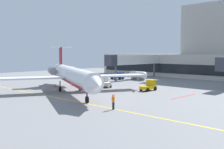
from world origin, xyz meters
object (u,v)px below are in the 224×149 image
(regional_jet, at_px, (71,75))
(marshaller, at_px, (113,102))
(baggage_tug, at_px, (104,82))
(belt_loader, at_px, (149,86))
(pushback_tractor, at_px, (119,76))
(fuel_tank, at_px, (138,75))

(regional_jet, relative_size, marshaller, 16.83)
(regional_jet, height_order, marshaller, regional_jet)
(baggage_tug, relative_size, belt_loader, 1.14)
(belt_loader, relative_size, marshaller, 1.78)
(regional_jet, xyz_separation_m, baggage_tug, (-0.74, 8.98, -2.08))
(marshaller, bearing_deg, pushback_tractor, 131.65)
(baggage_tug, relative_size, fuel_tank, 0.63)
(regional_jet, height_order, pushback_tractor, regional_jet)
(baggage_tug, xyz_separation_m, marshaller, (16.67, -14.78, 0.04))
(baggage_tug, bearing_deg, marshaller, -41.56)
(regional_jet, distance_m, fuel_tank, 25.81)
(baggage_tug, height_order, marshaller, baggage_tug)
(baggage_tug, distance_m, marshaller, 22.28)
(fuel_tank, xyz_separation_m, marshaller, (21.01, -31.04, -0.29))
(marshaller, bearing_deg, belt_loader, 112.36)
(belt_loader, bearing_deg, pushback_tractor, 147.55)
(regional_jet, xyz_separation_m, marshaller, (15.93, -5.80, -2.04))
(pushback_tractor, bearing_deg, fuel_tank, 31.39)
(baggage_tug, relative_size, pushback_tractor, 1.04)
(belt_loader, xyz_separation_m, marshaller, (6.88, -16.73, 0.07))
(regional_jet, bearing_deg, baggage_tug, 94.71)
(pushback_tractor, relative_size, fuel_tank, 0.60)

